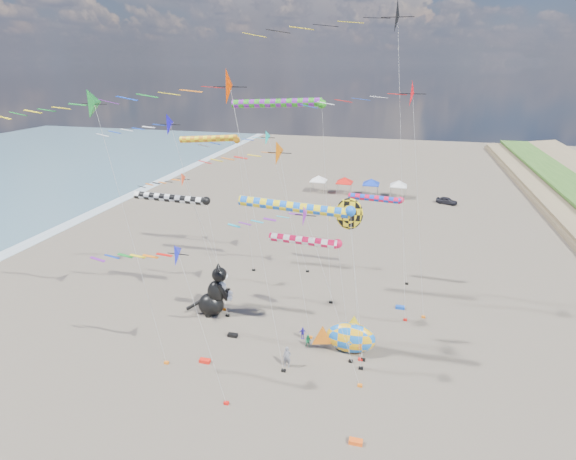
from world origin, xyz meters
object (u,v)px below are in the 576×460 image
(person_adult, at_px, (287,357))
(cat_inflatable, at_px, (213,290))
(child_green, at_px, (308,341))
(child_blue, at_px, (303,333))
(parked_car, at_px, (447,201))
(fish_inflatable, at_px, (350,338))

(person_adult, bearing_deg, cat_inflatable, 145.50)
(person_adult, bearing_deg, child_green, 70.41)
(cat_inflatable, distance_m, person_adult, 11.21)
(child_blue, relative_size, parked_car, 0.32)
(cat_inflatable, bearing_deg, child_blue, -30.69)
(person_adult, bearing_deg, child_blue, 85.18)
(fish_inflatable, relative_size, person_adult, 3.10)
(cat_inflatable, relative_size, fish_inflatable, 0.93)
(cat_inflatable, relative_size, child_green, 4.45)
(person_adult, height_order, parked_car, person_adult)
(child_green, bearing_deg, child_blue, 127.84)
(cat_inflatable, height_order, person_adult, cat_inflatable)
(fish_inflatable, relative_size, child_blue, 4.94)
(fish_inflatable, height_order, child_green, fish_inflatable)
(person_adult, relative_size, child_green, 1.55)
(child_green, height_order, child_blue, child_green)
(child_blue, bearing_deg, person_adult, -116.33)
(parked_car, bearing_deg, person_adult, -175.86)
(cat_inflatable, relative_size, parked_car, 1.45)
(cat_inflatable, distance_m, child_green, 10.91)
(cat_inflatable, xyz_separation_m, child_green, (10.24, -3.16, -2.06))
(child_green, xyz_separation_m, child_blue, (-0.75, 1.13, -0.02))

